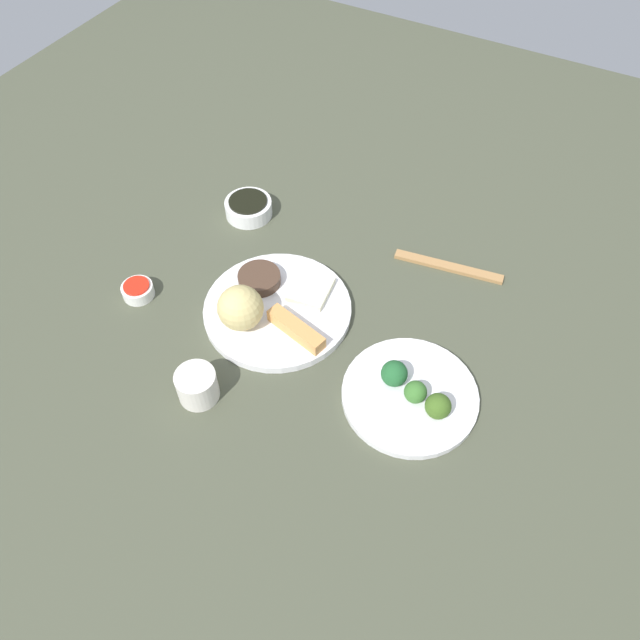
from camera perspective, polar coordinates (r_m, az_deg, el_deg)
name	(u,v)px	position (r m, az deg, el deg)	size (l,w,h in m)	color
tabletop	(305,304)	(1.18, -1.38, 1.44)	(2.20, 2.20, 0.02)	#454837
main_plate	(278,310)	(1.16, -3.91, 0.96)	(0.27, 0.27, 0.02)	white
rice_scoop	(240,308)	(1.10, -7.30, 1.11)	(0.08, 0.08, 0.08)	tan
spring_roll	(296,329)	(1.10, -2.21, -0.83)	(0.12, 0.03, 0.03)	#D5924E
crab_rangoon_wonton	(311,290)	(1.17, -0.86, 2.78)	(0.07, 0.08, 0.01)	beige
stir_fry_heap	(259,278)	(1.18, -5.59, 3.81)	(0.08, 0.08, 0.02)	#473224
broccoli_plate	(410,395)	(1.06, 8.22, -6.85)	(0.23, 0.23, 0.01)	white
broccoli_floret_0	(438,406)	(1.02, 10.76, -7.76)	(0.04, 0.04, 0.04)	#3C5D1E
broccoli_floret_1	(415,392)	(1.03, 8.74, -6.53)	(0.04, 0.04, 0.04)	#376A2A
broccoli_floret_2	(394,373)	(1.04, 6.82, -4.89)	(0.05, 0.05, 0.05)	#20592C
soy_sauce_bowl	(249,208)	(1.34, -6.56, 10.15)	(0.10, 0.10, 0.03)	white
soy_sauce_bowl_liquid	(248,201)	(1.33, -6.63, 10.75)	(0.08, 0.08, 0.00)	black
sauce_ramekin_sweet_and_sour	(138,291)	(1.23, -16.34, 2.59)	(0.06, 0.06, 0.02)	white
sauce_ramekin_sweet_and_sour_liquid	(136,286)	(1.22, -16.49, 3.03)	(0.05, 0.05, 0.00)	red
teacup	(197,386)	(1.05, -11.19, -5.92)	(0.07, 0.07, 0.06)	white
chopsticks_pair	(448,267)	(1.26, 11.68, 4.81)	(0.22, 0.02, 0.01)	#AB7C4A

